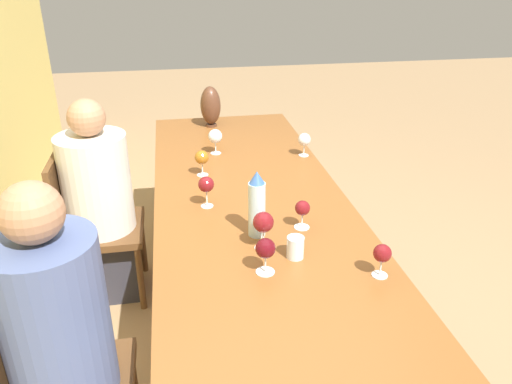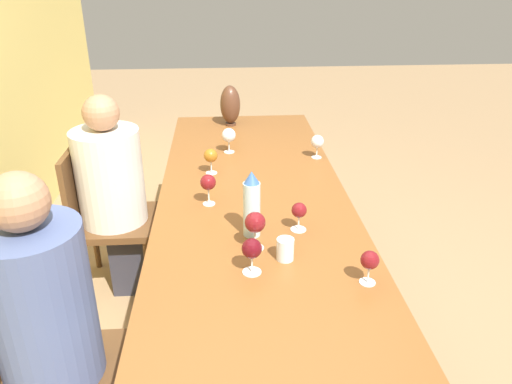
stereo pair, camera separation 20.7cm
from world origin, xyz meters
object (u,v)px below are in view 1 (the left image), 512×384
Objects in this scene: water_tumbler at (295,247)px; wine_glass_3 at (202,158)px; wine_glass_5 at (302,209)px; chair_far at (90,223)px; person_far at (101,198)px; wine_glass_4 at (206,185)px; wine_glass_7 at (265,249)px; water_bottle at (257,205)px; wine_glass_0 at (304,140)px; chair_near at (48,384)px; wine_glass_6 at (263,223)px; wine_glass_2 at (215,137)px; person_near at (63,340)px; vase at (211,106)px; wine_glass_1 at (382,254)px.

wine_glass_3 is at bearing 18.77° from water_tumbler.
chair_far is (0.75, 1.01, -0.38)m from wine_glass_5.
water_tumbler is at bearing -139.11° from person_far.
wine_glass_7 is (-0.57, -0.17, -0.01)m from wine_glass_4.
water_bottle is 0.21m from wine_glass_5.
wine_glass_0 reaches higher than chair_near.
chair_near is at bearing 109.03° from wine_glass_6.
person_near is (-1.36, 0.65, -0.21)m from wine_glass_2.
wine_glass_2 is at bearing 16.17° from wine_glass_5.
vase is 1.76m from wine_glass_7.
wine_glass_2 reaches higher than wine_glass_5.
person_near is (-0.68, 0.54, -0.22)m from wine_glass_4.
wine_glass_2 is 0.13× the size of person_far.
chair_near is 0.74× the size of person_far.
wine_glass_4 is 1.06× the size of wine_glass_7.
water_tumbler is 0.16m from wine_glass_7.
wine_glass_4 reaches higher than wine_glass_1.
wine_glass_4 is (-0.55, 0.61, 0.01)m from wine_glass_0.
wine_glass_7 is at bearing 176.46° from water_bottle.
wine_glass_6 is at bearing -140.43° from person_far.
person_far reaches higher than chair_far.
wine_glass_0 is (1.04, -0.31, 0.05)m from water_tumbler.
wine_glass_3 reaches higher than water_tumbler.
wine_glass_4 is (0.29, 0.18, -0.03)m from water_bottle.
wine_glass_7 is at bearing -170.40° from wine_glass_3.
wine_glass_6 is 1.18m from person_far.
water_bottle is 2.23× the size of wine_glass_1.
person_far is (0.75, 0.92, -0.23)m from wine_glass_5.
water_tumbler is 0.16m from wine_glass_6.
wine_glass_2 is at bearing 177.59° from vase.
wine_glass_7 is at bearing 158.42° from wine_glass_0.
wine_glass_0 is 1.04m from wine_glass_6.
wine_glass_1 is 0.10× the size of person_near.
chair_near is (-0.02, 1.20, -0.39)m from wine_glass_1.
person_near reaches higher than wine_glass_6.
wine_glass_0 is at bearing -86.52° from person_far.
wine_glass_1 is 1.17m from wine_glass_3.
wine_glass_0 is at bearing -23.73° from wine_glass_6.
person_near reaches higher than wine_glass_0.
water_bottle is 0.24× the size of person_far.
wine_glass_0 reaches higher than chair_far.
wine_glass_0 is 0.16× the size of chair_near.
wine_glass_0 is 0.85m from wine_glass_5.
person_near reaches higher than water_bottle.
vase is 1.90m from wine_glass_1.
chair_near is at bearing 98.30° from wine_glass_7.
vase reaches higher than wine_glass_5.
water_tumbler is 1.38m from chair_far.
vase reaches higher than chair_near.
wine_glass_7 is 0.12× the size of person_far.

